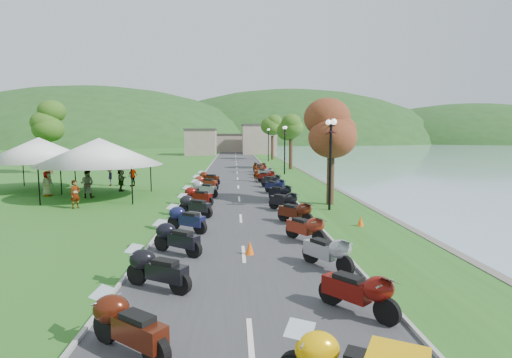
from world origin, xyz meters
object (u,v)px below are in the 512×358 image
object	(u,v)px
pedestrian_b	(88,198)
pedestrian_c	(110,186)
vendor_tent_main	(100,168)
pedestrian_a	(76,208)

from	to	relation	value
pedestrian_b	pedestrian_c	bearing A→B (deg)	-81.78
vendor_tent_main	pedestrian_b	size ratio (longest dim) A/B	2.89
pedestrian_b	pedestrian_c	xyz separation A→B (m)	(-0.45, 6.27, 0.00)
pedestrian_a	pedestrian_b	bearing A→B (deg)	48.53
pedestrian_c	pedestrian_b	bearing A→B (deg)	-14.75
pedestrian_a	pedestrian_b	xyz separation A→B (m)	(-0.73, 3.90, 0.00)
pedestrian_c	vendor_tent_main	bearing A→B (deg)	-6.59
vendor_tent_main	pedestrian_b	distance (m)	2.20
vendor_tent_main	pedestrian_a	bearing A→B (deg)	-92.81
pedestrian_a	vendor_tent_main	bearing A→B (deg)	35.15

